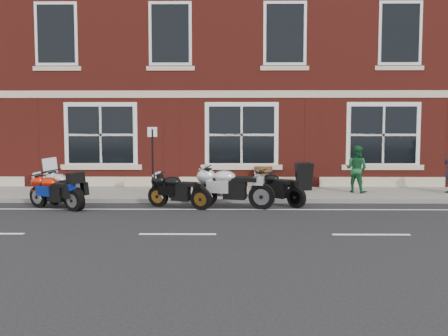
# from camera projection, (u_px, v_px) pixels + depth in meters

# --- Properties ---
(ground) EXTENTS (80.00, 80.00, 0.00)m
(ground) POSITION_uv_depth(u_px,v_px,m) (189.00, 211.00, 13.31)
(ground) COLOR black
(ground) RESTS_ON ground
(sidewalk) EXTENTS (30.00, 3.00, 0.12)m
(sidewalk) POSITION_uv_depth(u_px,v_px,m) (197.00, 194.00, 16.30)
(sidewalk) COLOR slate
(sidewalk) RESTS_ON ground
(kerb) EXTENTS (30.00, 0.16, 0.12)m
(kerb) POSITION_uv_depth(u_px,v_px,m) (193.00, 201.00, 14.72)
(kerb) COLOR slate
(kerb) RESTS_ON ground
(pub_building) EXTENTS (24.00, 12.00, 12.00)m
(pub_building) POSITION_uv_depth(u_px,v_px,m) (207.00, 47.00, 23.31)
(pub_building) COLOR maroon
(pub_building) RESTS_ON ground
(moto_touring_silver) EXTENTS (1.54, 1.56, 1.36)m
(moto_touring_silver) POSITION_uv_depth(u_px,v_px,m) (65.00, 187.00, 13.91)
(moto_touring_silver) COLOR black
(moto_touring_silver) RESTS_ON ground
(moto_sport_red) EXTENTS (1.75, 1.06, 0.87)m
(moto_sport_red) POSITION_uv_depth(u_px,v_px,m) (55.00, 191.00, 13.53)
(moto_sport_red) COLOR black
(moto_sport_red) RESTS_ON ground
(moto_sport_black) EXTENTS (1.83, 0.88, 0.87)m
(moto_sport_black) POSITION_uv_depth(u_px,v_px,m) (178.00, 190.00, 13.72)
(moto_sport_black) COLOR black
(moto_sport_black) RESTS_ON ground
(moto_sport_silver) EXTENTS (2.29, 0.75, 1.05)m
(moto_sport_silver) POSITION_uv_depth(u_px,v_px,m) (231.00, 186.00, 13.72)
(moto_sport_silver) COLOR black
(moto_sport_silver) RESTS_ON ground
(moto_naked_black) EXTENTS (1.46, 1.54, 0.90)m
(moto_naked_black) POSITION_uv_depth(u_px,v_px,m) (277.00, 187.00, 14.27)
(moto_naked_black) COLOR black
(moto_naked_black) RESTS_ON ground
(pedestrian_right) EXTENTS (0.94, 0.91, 1.52)m
(pedestrian_right) POSITION_uv_depth(u_px,v_px,m) (356.00, 169.00, 16.14)
(pedestrian_right) COLOR #175029
(pedestrian_right) RESTS_ON sidewalk
(a_board_sign) EXTENTS (0.63, 0.48, 0.94)m
(a_board_sign) POSITION_uv_depth(u_px,v_px,m) (304.00, 177.00, 16.68)
(a_board_sign) COLOR black
(a_board_sign) RESTS_ON sidewalk
(barrel_planter) EXTENTS (0.67, 0.67, 0.74)m
(barrel_planter) POSITION_uv_depth(u_px,v_px,m) (263.00, 177.00, 17.49)
(barrel_planter) COLOR #482013
(barrel_planter) RESTS_ON sidewalk
(parking_sign) EXTENTS (0.28, 0.13, 2.11)m
(parking_sign) POSITION_uv_depth(u_px,v_px,m) (153.00, 156.00, 15.40)
(parking_sign) COLOR black
(parking_sign) RESTS_ON sidewalk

